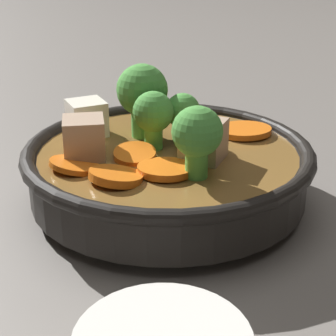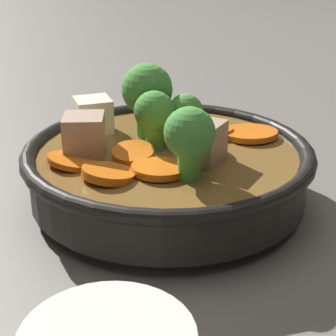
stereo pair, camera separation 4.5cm
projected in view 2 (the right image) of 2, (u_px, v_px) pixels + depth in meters
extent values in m
plane|color=slate|center=(168.00, 203.00, 0.47)|extent=(3.00, 3.00, 0.00)
cylinder|color=black|center=(168.00, 198.00, 0.47)|extent=(0.12, 0.12, 0.01)
cylinder|color=black|center=(168.00, 172.00, 0.46)|extent=(0.22, 0.22, 0.04)
torus|color=black|center=(168.00, 151.00, 0.45)|extent=(0.23, 0.23, 0.01)
cylinder|color=brown|center=(168.00, 163.00, 0.45)|extent=(0.21, 0.21, 0.02)
cylinder|color=orange|center=(108.00, 174.00, 0.40)|extent=(0.05, 0.05, 0.01)
cylinder|color=orange|center=(250.00, 133.00, 0.48)|extent=(0.07, 0.07, 0.01)
cylinder|color=orange|center=(72.00, 161.00, 0.42)|extent=(0.05, 0.05, 0.01)
cylinder|color=orange|center=(159.00, 169.00, 0.41)|extent=(0.05, 0.05, 0.01)
cylinder|color=orange|center=(133.00, 153.00, 0.44)|extent=(0.05, 0.05, 0.01)
cylinder|color=orange|center=(209.00, 131.00, 0.49)|extent=(0.06, 0.06, 0.01)
cylinder|color=#59B84C|center=(189.00, 134.00, 0.46)|extent=(0.01, 0.01, 0.02)
sphere|color=#47933D|center=(190.00, 112.00, 0.45)|extent=(0.03, 0.03, 0.03)
cylinder|color=#59B84C|center=(147.00, 121.00, 0.48)|extent=(0.02, 0.02, 0.03)
sphere|color=#47933D|center=(147.00, 89.00, 0.47)|extent=(0.04, 0.04, 0.04)
cylinder|color=#59B84C|center=(152.00, 137.00, 0.45)|extent=(0.01, 0.01, 0.02)
sphere|color=#47933D|center=(152.00, 112.00, 0.44)|extent=(0.03, 0.03, 0.03)
cylinder|color=#59B84C|center=(189.00, 164.00, 0.40)|extent=(0.02, 0.02, 0.02)
sphere|color=#47933D|center=(190.00, 132.00, 0.39)|extent=(0.04, 0.04, 0.04)
cube|color=tan|center=(84.00, 135.00, 0.44)|extent=(0.04, 0.04, 0.03)
cube|color=tan|center=(201.00, 142.00, 0.43)|extent=(0.03, 0.03, 0.03)
cube|color=silver|center=(91.00, 116.00, 0.48)|extent=(0.04, 0.04, 0.03)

